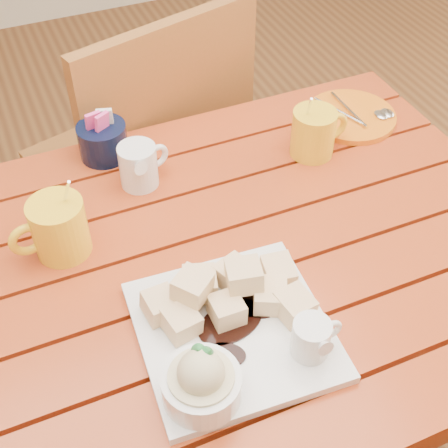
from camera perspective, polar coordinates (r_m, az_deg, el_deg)
name	(u,v)px	position (r m, az deg, el deg)	size (l,w,h in m)	color
table	(197,306)	(1.11, -2.52, -7.53)	(1.20, 0.79, 0.75)	#9C3C14
dessert_plate	(228,334)	(0.90, 0.40, -9.99)	(0.29, 0.29, 0.11)	white
coffee_mug_left	(58,228)	(1.04, -14.98, -0.33)	(0.13, 0.09, 0.15)	yellow
coffee_mug_right	(315,132)	(1.22, 8.28, 8.33)	(0.12, 0.08, 0.14)	yellow
cream_pitcher	(140,165)	(1.15, -7.72, 5.39)	(0.10, 0.09, 0.09)	white
sugar_caddy	(103,140)	(1.23, -11.02, 7.55)	(0.09, 0.09, 0.10)	black
orange_saucer	(351,116)	(1.35, 11.58, 9.64)	(0.19, 0.19, 0.02)	orange
chair_far	(150,160)	(1.59, -6.77, 5.83)	(0.55, 0.55, 0.94)	brown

